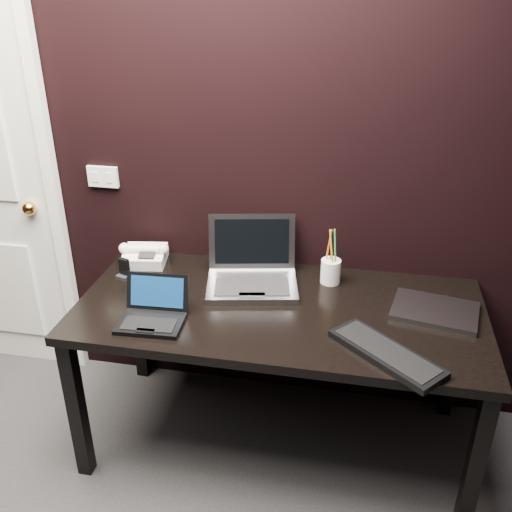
% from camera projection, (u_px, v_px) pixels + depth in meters
% --- Properties ---
extents(wall_back, '(4.00, 0.00, 4.00)m').
position_uv_depth(wall_back, '(229.00, 146.00, 2.54)').
color(wall_back, black).
rests_on(wall_back, ground).
extents(wall_switch, '(0.15, 0.02, 0.10)m').
position_uv_depth(wall_switch, '(103.00, 177.00, 2.72)').
color(wall_switch, silver).
rests_on(wall_switch, wall_back).
extents(desk, '(1.70, 0.80, 0.74)m').
position_uv_depth(desk, '(279.00, 322.00, 2.42)').
color(desk, black).
rests_on(desk, ground).
extents(netbook, '(0.27, 0.24, 0.16)m').
position_uv_depth(netbook, '(153.00, 314.00, 2.27)').
color(netbook, black).
rests_on(netbook, desk).
extents(silver_laptop, '(0.46, 0.43, 0.27)m').
position_uv_depth(silver_laptop, '(252.00, 273.00, 2.54)').
color(silver_laptop, '#A0A0A5').
rests_on(silver_laptop, desk).
extents(ext_keyboard, '(0.44, 0.40, 0.03)m').
position_uv_depth(ext_keyboard, '(386.00, 353.00, 2.07)').
color(ext_keyboard, black).
rests_on(ext_keyboard, desk).
extents(closed_laptop, '(0.38, 0.30, 0.02)m').
position_uv_depth(closed_laptop, '(435.00, 311.00, 2.34)').
color(closed_laptop, '#94959A').
rests_on(closed_laptop, desk).
extents(desk_phone, '(0.24, 0.21, 0.12)m').
position_uv_depth(desk_phone, '(145.00, 255.00, 2.72)').
color(desk_phone, white).
rests_on(desk_phone, desk).
extents(mobile_phone, '(0.07, 0.06, 0.10)m').
position_uv_depth(mobile_phone, '(124.00, 271.00, 2.59)').
color(mobile_phone, black).
rests_on(mobile_phone, desk).
extents(pen_cup, '(0.11, 0.11, 0.26)m').
position_uv_depth(pen_cup, '(331.00, 270.00, 2.55)').
color(pen_cup, silver).
rests_on(pen_cup, desk).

